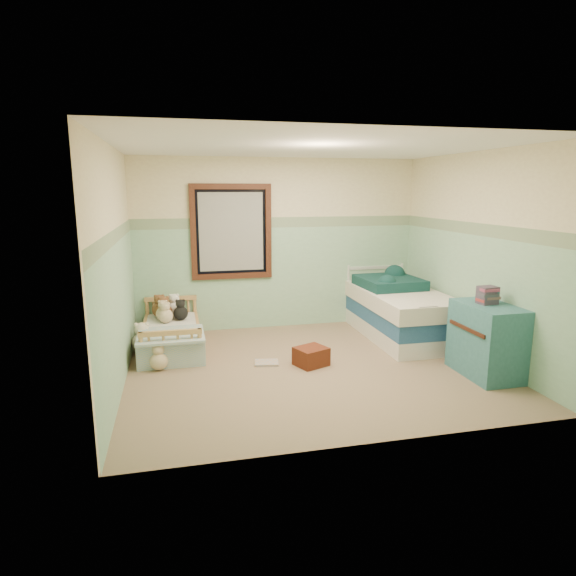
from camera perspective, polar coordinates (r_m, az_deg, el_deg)
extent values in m
cube|color=brown|center=(5.77, 2.69, -9.36)|extent=(4.20, 3.60, 0.02)
cube|color=white|center=(5.41, 2.95, 16.45)|extent=(4.20, 3.60, 0.02)
cube|color=beige|center=(7.18, -1.11, 5.17)|extent=(4.20, 0.04, 2.50)
cube|color=beige|center=(3.77, 10.26, -0.81)|extent=(4.20, 0.04, 2.50)
cube|color=beige|center=(5.28, -19.70, 2.20)|extent=(0.04, 3.60, 2.50)
cube|color=beige|center=(6.35, 21.42, 3.54)|extent=(0.04, 3.60, 2.50)
cube|color=#83B291|center=(7.24, -1.07, 1.22)|extent=(4.20, 0.01, 1.50)
cube|color=#3A6042|center=(7.14, -1.10, 7.75)|extent=(4.20, 0.01, 0.15)
cube|color=black|center=(7.01, -6.69, 6.58)|extent=(1.16, 0.06, 1.36)
cube|color=#AFAFAB|center=(7.02, -6.70, 6.59)|extent=(0.92, 0.01, 1.12)
cube|color=#A37F44|center=(6.53, -13.54, -6.18)|extent=(0.73, 1.45, 0.19)
cube|color=silver|center=(6.49, -13.60, -4.89)|extent=(0.66, 1.39, 0.12)
cube|color=#75ACDB|center=(6.03, -13.66, -5.40)|extent=(0.79, 0.73, 0.03)
sphere|color=brown|center=(6.93, -14.88, -2.47)|extent=(0.22, 0.22, 0.22)
sphere|color=white|center=(6.93, -13.23, -2.39)|extent=(0.22, 0.22, 0.22)
sphere|color=beige|center=(6.72, -14.50, -2.98)|extent=(0.19, 0.19, 0.19)
sphere|color=black|center=(6.72, -12.54, -2.89)|extent=(0.19, 0.19, 0.19)
sphere|color=beige|center=(6.42, -16.78, -6.25)|extent=(0.28, 0.28, 0.28)
sphere|color=beige|center=(5.82, -15.00, -8.34)|extent=(0.21, 0.21, 0.21)
cube|color=white|center=(7.03, 13.04, -4.74)|extent=(0.95, 1.91, 0.22)
cube|color=navy|center=(6.98, 13.12, -3.01)|extent=(0.95, 1.91, 0.22)
cube|color=silver|center=(6.93, 13.20, -1.24)|extent=(0.99, 1.94, 0.22)
cube|color=#0B3233|center=(7.13, 11.85, 0.66)|extent=(0.85, 0.89, 0.14)
cube|color=#2C6169|center=(5.83, 22.39, -5.72)|extent=(0.51, 0.81, 0.81)
cube|color=brown|center=(5.75, 22.47, -0.78)|extent=(0.21, 0.17, 0.20)
cube|color=#A13C1D|center=(5.78, 2.74, -8.06)|extent=(0.44, 0.42, 0.22)
cube|color=orange|center=(5.85, -2.55, -8.80)|extent=(0.31, 0.26, 0.03)
sphere|color=brown|center=(6.80, -14.41, -2.70)|extent=(0.22, 0.22, 0.22)
sphere|color=beige|center=(6.62, -14.23, -3.20)|extent=(0.19, 0.19, 0.19)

